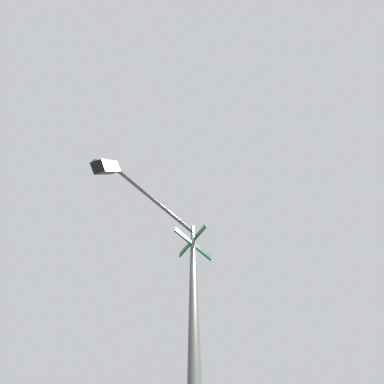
# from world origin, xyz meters

# --- Properties ---
(traffic_signal_near) EXTENTS (2.10, 3.03, 6.20)m
(traffic_signal_near) POSITION_xyz_m (-6.09, -6.25, 4.41)
(traffic_signal_near) COLOR #474C47
(traffic_signal_near) RESTS_ON ground_plane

